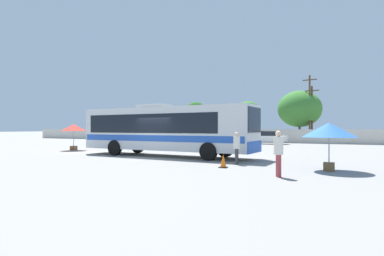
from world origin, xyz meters
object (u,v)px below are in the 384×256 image
at_px(passenger_waiting_on_apron, 278,151).
at_px(vendor_umbrella_near_gate_red, 74,128).
at_px(roadside_tree_midleft, 247,112).
at_px(parked_car_second_white, 178,136).
at_px(traffic_cone_on_apron, 223,161).
at_px(attendant_by_bus_door, 237,146).
at_px(utility_pole_near, 312,113).
at_px(vendor_umbrella_secondary_blue, 329,131).
at_px(utility_pole_far, 310,107).
at_px(parked_car_leftmost_black, 138,136).
at_px(parked_car_third_black, 221,137).
at_px(roadside_tree_left, 196,110).
at_px(roadside_tree_midright, 300,109).
at_px(coach_bus_silver_blue, 164,128).
at_px(parked_car_rightmost_white, 268,137).

xyz_separation_m(passenger_waiting_on_apron, vendor_umbrella_near_gate_red, (-18.05, 7.01, 0.86)).
relative_size(passenger_waiting_on_apron, roadside_tree_midleft, 0.30).
xyz_separation_m(parked_car_second_white, traffic_cone_on_apron, (15.12, -23.38, -0.46)).
xyz_separation_m(attendant_by_bus_door, utility_pole_near, (1.37, 28.31, 2.95)).
height_order(vendor_umbrella_secondary_blue, utility_pole_far, utility_pole_far).
distance_m(parked_car_leftmost_black, parked_car_third_black, 12.47).
bearing_deg(passenger_waiting_on_apron, roadside_tree_left, 119.59).
height_order(roadside_tree_left, traffic_cone_on_apron, roadside_tree_left).
bearing_deg(vendor_umbrella_secondary_blue, roadside_tree_left, 123.71).
height_order(roadside_tree_left, roadside_tree_midleft, roadside_tree_left).
distance_m(parked_car_third_black, roadside_tree_midright, 12.50).
bearing_deg(coach_bus_silver_blue, traffic_cone_on_apron, -35.51).
bearing_deg(parked_car_second_white, parked_car_rightmost_white, -2.80).
xyz_separation_m(parked_car_rightmost_white, roadside_tree_left, (-14.08, 10.17, 4.04)).
bearing_deg(roadside_tree_midleft, parked_car_second_white, -133.66).
xyz_separation_m(vendor_umbrella_near_gate_red, parked_car_rightmost_white, (12.46, 17.45, -1.05)).
distance_m(vendor_umbrella_secondary_blue, roadside_tree_midleft, 32.73).
relative_size(parked_car_leftmost_black, roadside_tree_midleft, 0.76).
bearing_deg(parked_car_second_white, traffic_cone_on_apron, -57.11).
relative_size(vendor_umbrella_secondary_blue, parked_car_second_white, 0.50).
distance_m(attendant_by_bus_door, parked_car_second_white, 26.64).
bearing_deg(utility_pole_near, parked_car_second_white, -158.72).
bearing_deg(attendant_by_bus_door, coach_bus_silver_blue, 156.93).
height_order(passenger_waiting_on_apron, roadside_tree_left, roadside_tree_left).
height_order(parked_car_rightmost_white, traffic_cone_on_apron, parked_car_rightmost_white).
relative_size(vendor_umbrella_near_gate_red, roadside_tree_midleft, 0.37).
bearing_deg(vendor_umbrella_secondary_blue, roadside_tree_midleft, 111.68).
bearing_deg(utility_pole_near, roadside_tree_midright, 142.15).
xyz_separation_m(vendor_umbrella_secondary_blue, traffic_cone_on_apron, (-4.49, -0.98, -1.43)).
relative_size(passenger_waiting_on_apron, vendor_umbrella_secondary_blue, 0.78).
xyz_separation_m(parked_car_second_white, parked_car_third_black, (6.54, -0.65, 0.01)).
height_order(utility_pole_far, roadside_tree_midleft, utility_pole_far).
height_order(utility_pole_near, roadside_tree_left, utility_pole_near).
height_order(vendor_umbrella_near_gate_red, roadside_tree_midright, roadside_tree_midright).
relative_size(parked_car_third_black, utility_pole_far, 0.49).
height_order(attendant_by_bus_door, traffic_cone_on_apron, attendant_by_bus_door).
distance_m(parked_car_third_black, roadside_tree_midleft, 9.33).
bearing_deg(utility_pole_near, traffic_cone_on_apron, -92.93).
height_order(vendor_umbrella_near_gate_red, roadside_tree_midleft, roadside_tree_midleft).
bearing_deg(parked_car_leftmost_black, passenger_waiting_on_apron, -45.43).
relative_size(utility_pole_far, roadside_tree_midleft, 1.50).
bearing_deg(parked_car_leftmost_black, coach_bus_silver_blue, -50.25).
xyz_separation_m(parked_car_third_black, utility_pole_near, (10.11, 7.13, 3.11)).
bearing_deg(roadside_tree_midleft, roadside_tree_midright, -0.84).
height_order(parked_car_second_white, roadside_tree_left, roadside_tree_left).
xyz_separation_m(parked_car_leftmost_black, parked_car_rightmost_white, (18.29, 0.22, -0.00)).
distance_m(parked_car_rightmost_white, traffic_cone_on_apron, 22.95).
distance_m(roadside_tree_left, roadside_tree_midright, 16.76).
bearing_deg(vendor_umbrella_secondary_blue, vendor_umbrella_near_gate_red, 167.57).
height_order(vendor_umbrella_near_gate_red, utility_pole_near, utility_pole_near).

